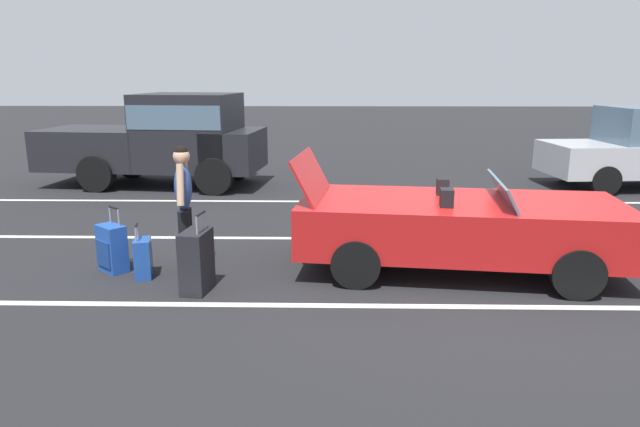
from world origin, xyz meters
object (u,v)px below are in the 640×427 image
object	(u,v)px
convertible_car	(474,227)
suitcase_small_carryon	(143,258)
parked_pickup_truck_near	(169,138)
suitcase_large_black	(196,261)
traveler_person	(184,201)
suitcase_medium_bright	(112,248)

from	to	relation	value
convertible_car	suitcase_small_carryon	size ratio (longest dim) A/B	6.27
suitcase_small_carryon	parked_pickup_truck_near	distance (m)	6.40
suitcase_large_black	traveler_person	xyz separation A→B (m)	(-0.30, 0.75, 0.56)
suitcase_medium_bright	traveler_person	distance (m)	1.15
convertible_car	suitcase_small_carryon	xyz separation A→B (m)	(-4.24, -0.33, -0.34)
suitcase_small_carryon	traveler_person	size ratio (longest dim) A/B	0.42
traveler_person	parked_pickup_truck_near	xyz separation A→B (m)	(-1.82, 5.92, 0.18)
suitcase_medium_bright	parked_pickup_truck_near	world-z (taller)	parked_pickup_truck_near
suitcase_large_black	traveler_person	bearing A→B (deg)	-59.94
suitcase_medium_bright	convertible_car	bearing A→B (deg)	132.45
convertible_car	suitcase_small_carryon	bearing A→B (deg)	-168.71
suitcase_small_carryon	convertible_car	bearing A→B (deg)	-7.78
suitcase_large_black	parked_pickup_truck_near	distance (m)	7.04
convertible_car	traveler_person	size ratio (longest dim) A/B	2.64
suitcase_small_carryon	traveler_person	world-z (taller)	traveler_person
convertible_car	suitcase_medium_bright	bearing A→B (deg)	-171.77
traveler_person	parked_pickup_truck_near	world-z (taller)	parked_pickup_truck_near
suitcase_large_black	convertible_car	bearing A→B (deg)	-158.92
suitcase_medium_bright	parked_pickup_truck_near	bearing A→B (deg)	-130.83
suitcase_small_carryon	suitcase_large_black	bearing A→B (deg)	-42.89
convertible_car	suitcase_large_black	world-z (taller)	convertible_car
convertible_car	suitcase_small_carryon	world-z (taller)	convertible_car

